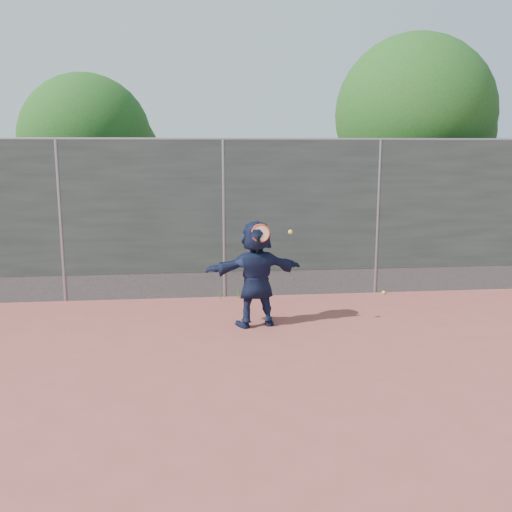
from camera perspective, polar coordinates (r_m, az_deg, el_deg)
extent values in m
plane|color=#9E4C42|center=(7.78, -1.75, -10.62)|extent=(80.00, 80.00, 0.00)
imported|color=#161E3D|center=(9.12, 0.00, -1.77)|extent=(1.66, 0.78, 1.72)
sphere|color=yellow|center=(11.54, 12.64, -3.57)|extent=(0.07, 0.07, 0.07)
cube|color=#38423D|center=(10.79, -3.26, 4.95)|extent=(20.00, 0.04, 2.50)
cube|color=slate|center=(11.05, -3.18, -2.81)|extent=(20.00, 0.03, 0.50)
cylinder|color=gray|center=(10.74, -3.34, 11.60)|extent=(20.00, 0.05, 0.05)
cylinder|color=gray|center=(11.08, -18.96, 3.24)|extent=(0.06, 0.06, 3.00)
cylinder|color=gray|center=(10.82, -3.25, 3.64)|extent=(0.06, 0.06, 3.00)
cylinder|color=gray|center=(11.38, 12.05, 3.76)|extent=(0.06, 0.06, 3.00)
torus|color=red|center=(8.81, 0.46, 2.30)|extent=(0.29, 0.04, 0.29)
cylinder|color=beige|center=(8.81, 0.46, 2.30)|extent=(0.25, 0.02, 0.25)
cylinder|color=black|center=(8.85, 0.13, 1.03)|extent=(0.03, 0.13, 0.33)
sphere|color=yellow|center=(8.77, 3.45, 2.42)|extent=(0.07, 0.07, 0.07)
cylinder|color=#382314|center=(13.96, 15.08, 4.05)|extent=(0.28, 0.28, 2.60)
sphere|color=#23561C|center=(13.90, 15.55, 13.47)|extent=(3.60, 3.60, 3.60)
sphere|color=#23561C|center=(14.34, 17.91, 11.80)|extent=(2.52, 2.52, 2.52)
cylinder|color=#382314|center=(14.05, -16.22, 3.21)|extent=(0.28, 0.28, 2.20)
sphere|color=#23561C|center=(13.94, -16.64, 11.08)|extent=(3.00, 3.00, 3.00)
sphere|color=#23561C|center=(14.05, -13.99, 9.97)|extent=(2.10, 2.10, 2.10)
cone|color=#387226|center=(10.97, -1.84, -3.54)|extent=(0.03, 0.03, 0.26)
cone|color=#387226|center=(11.01, -0.29, -3.37)|extent=(0.03, 0.03, 0.30)
cone|color=#387226|center=(10.94, -3.66, -3.71)|extent=(0.03, 0.03, 0.22)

